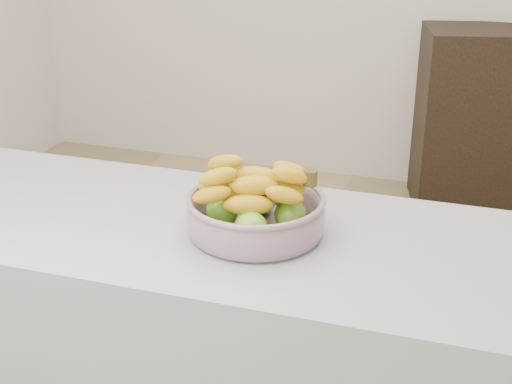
% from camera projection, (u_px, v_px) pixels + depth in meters
% --- Properties ---
extents(ground, '(4.00, 4.00, 0.00)m').
position_uv_depth(ground, '(246.00, 374.00, 2.56)').
color(ground, '#9B895F').
rests_on(ground, ground).
extents(counter, '(2.00, 0.60, 0.90)m').
position_uv_depth(counter, '(170.00, 376.00, 1.84)').
color(counter, '#9898A0').
rests_on(counter, ground).
extents(cabinet, '(0.61, 0.54, 0.96)m').
position_uv_depth(cabinet, '(470.00, 120.00, 3.74)').
color(cabinet, black).
rests_on(cabinet, ground).
extents(fruit_bowl, '(0.31, 0.31, 0.16)m').
position_uv_depth(fruit_bowl, '(256.00, 211.00, 1.58)').
color(fruit_bowl, '#99AAB8').
rests_on(fruit_bowl, counter).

